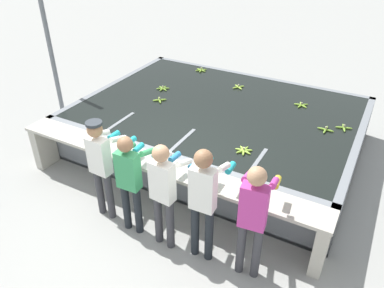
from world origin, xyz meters
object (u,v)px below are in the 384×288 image
(worker_3, at_px, (204,195))
(banana_bunch_floating_1, at_px, (244,150))
(banana_bunch_floating_0, at_px, (201,70))
(support_post_left, at_px, (51,53))
(worker_1, at_px, (130,176))
(worker_2, at_px, (164,188))
(knife_0, at_px, (198,177))
(banana_bunch_floating_2, at_px, (238,87))
(banana_bunch_floating_7, at_px, (344,128))
(worker_4, at_px, (253,213))
(banana_bunch_floating_4, at_px, (163,88))
(worker_0, at_px, (101,161))
(banana_bunch_ledge_0, at_px, (96,142))
(banana_bunch_floating_3, at_px, (301,105))
(banana_bunch_floating_5, at_px, (160,100))
(banana_bunch_floating_6, at_px, (326,130))

(worker_3, bearing_deg, banana_bunch_floating_1, 91.66)
(banana_bunch_floating_0, distance_m, support_post_left, 3.27)
(worker_1, xyz_separation_m, support_post_left, (-3.24, 1.82, 0.67))
(worker_2, xyz_separation_m, knife_0, (0.20, 0.54, -0.11))
(banana_bunch_floating_2, relative_size, banana_bunch_floating_7, 0.88)
(worker_4, distance_m, banana_bunch_floating_4, 4.15)
(worker_4, bearing_deg, worker_3, -177.78)
(worker_1, xyz_separation_m, banana_bunch_floating_0, (-1.12, 4.20, -0.07))
(worker_4, relative_size, support_post_left, 0.52)
(banana_bunch_floating_7, height_order, knife_0, banana_bunch_floating_7)
(worker_0, bearing_deg, banana_bunch_ledge_0, 138.01)
(worker_4, xyz_separation_m, banana_bunch_floating_3, (-0.33, 3.41, -0.13))
(worker_4, distance_m, support_post_left, 5.31)
(banana_bunch_floating_3, relative_size, banana_bunch_floating_4, 0.98)
(banana_bunch_ledge_0, bearing_deg, support_post_left, 149.29)
(worker_0, relative_size, banana_bunch_floating_7, 5.79)
(worker_2, xyz_separation_m, banana_bunch_ledge_0, (-1.64, 0.56, -0.10))
(banana_bunch_floating_5, xyz_separation_m, banana_bunch_ledge_0, (-0.01, -1.82, 0.00))
(banana_bunch_ledge_0, bearing_deg, worker_3, -13.06)
(banana_bunch_floating_5, height_order, knife_0, banana_bunch_floating_5)
(worker_3, height_order, banana_bunch_floating_0, worker_3)
(worker_1, height_order, banana_bunch_floating_5, worker_1)
(banana_bunch_floating_4, bearing_deg, worker_4, -42.49)
(worker_0, height_order, banana_bunch_floating_5, worker_0)
(worker_2, xyz_separation_m, banana_bunch_floating_4, (-1.88, 2.88, -0.11))
(banana_bunch_floating_5, height_order, support_post_left, support_post_left)
(banana_bunch_floating_6, bearing_deg, banana_bunch_floating_5, -173.17)
(worker_0, relative_size, worker_4, 0.97)
(banana_bunch_floating_6, height_order, banana_bunch_ledge_0, banana_bunch_ledge_0)
(banana_bunch_floating_0, relative_size, banana_bunch_floating_3, 1.02)
(worker_2, distance_m, banana_bunch_floating_1, 1.56)
(banana_bunch_floating_0, height_order, banana_bunch_floating_3, same)
(banana_bunch_floating_3, distance_m, banana_bunch_ledge_0, 3.85)
(banana_bunch_floating_2, distance_m, banana_bunch_floating_4, 1.58)
(banana_bunch_floating_3, bearing_deg, banana_bunch_floating_6, -50.65)
(worker_2, bearing_deg, banana_bunch_floating_0, 111.71)
(banana_bunch_floating_4, bearing_deg, banana_bunch_floating_5, -63.76)
(banana_bunch_floating_4, height_order, knife_0, banana_bunch_floating_4)
(banana_bunch_floating_5, xyz_separation_m, support_post_left, (-2.17, -0.54, 0.74))
(worker_1, distance_m, banana_bunch_floating_5, 2.60)
(banana_bunch_floating_3, height_order, banana_bunch_floating_5, same)
(banana_bunch_floating_0, height_order, banana_bunch_floating_6, same)
(worker_0, xyz_separation_m, banana_bunch_floating_7, (2.83, 2.89, -0.12))
(banana_bunch_floating_7, bearing_deg, banana_bunch_floating_1, -129.31)
(banana_bunch_floating_0, xyz_separation_m, banana_bunch_floating_6, (3.14, -1.46, 0.00))
(worker_2, bearing_deg, banana_bunch_ledge_0, 161.18)
(worker_1, relative_size, banana_bunch_floating_1, 5.62)
(banana_bunch_floating_6, relative_size, support_post_left, 0.09)
(banana_bunch_floating_1, xyz_separation_m, banana_bunch_floating_6, (0.96, 1.27, 0.00))
(banana_bunch_floating_5, bearing_deg, worker_3, -46.92)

